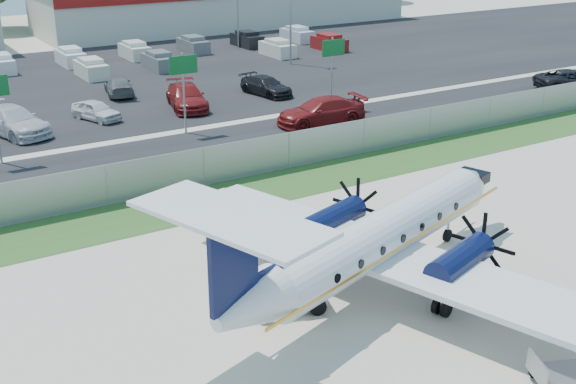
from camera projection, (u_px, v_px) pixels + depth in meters
ground at (378, 306)px, 25.26m from camera, size 170.00×170.00×0.00m
grass_verge at (223, 198)px, 34.77m from camera, size 170.00×4.00×0.02m
access_road at (166, 158)px, 40.32m from camera, size 170.00×8.00×0.02m
parking_lot at (62, 86)px, 56.97m from camera, size 170.00×32.00×0.02m
perimeter_fence at (204, 167)px, 36.00m from camera, size 120.00×0.06×1.99m
building_east at (227, 3)px, 86.17m from camera, size 44.40×12.40×5.24m
sign_mid at (184, 76)px, 43.58m from camera, size 1.80×0.26×5.00m
sign_right at (333, 58)px, 48.96m from camera, size 1.80×0.26×5.00m
light_pole_ne at (291, 5)px, 63.27m from camera, size 0.90×0.35×9.09m
aircraft at (378, 238)px, 25.70m from camera, size 17.31×16.88×5.30m
pushback_tug at (289, 290)px, 25.01m from camera, size 2.85×2.41×1.37m
baggage_cart_far at (567, 373)px, 20.81m from camera, size 2.25×1.85×1.02m
cone_starboard_wing at (172, 188)px, 35.41m from camera, size 0.34×0.34×0.48m
road_car_mid at (321, 124)px, 46.84m from camera, size 6.13×3.02×1.72m
road_car_east at (571, 90)px, 55.69m from camera, size 6.31×4.69×1.59m
parked_car_b at (15, 134)px, 44.68m from camera, size 4.12×6.39×1.72m
parked_car_c at (97, 120)px, 47.78m from camera, size 2.79×4.12×1.30m
parked_car_d at (187, 108)px, 50.65m from camera, size 3.61×6.06×1.65m
parked_car_e at (266, 95)px, 54.30m from camera, size 2.69×4.99×1.37m
parked_car_g at (120, 95)px, 54.23m from camera, size 2.80×4.87×1.33m
far_parking_rows at (46, 75)px, 60.94m from camera, size 56.00×10.00×1.60m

